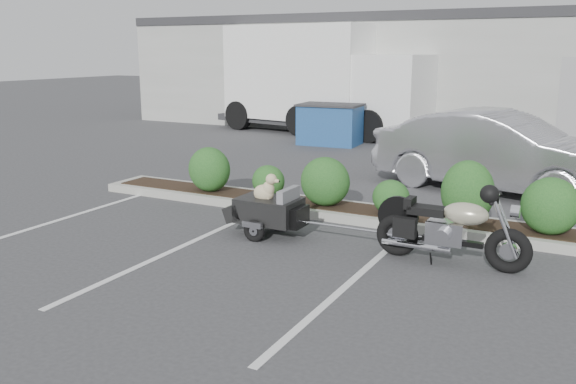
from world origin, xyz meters
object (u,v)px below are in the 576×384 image
at_px(pet_trailer, 268,209).
at_px(sedan, 499,152).
at_px(delivery_truck, 326,82).
at_px(motorcycle, 450,230).
at_px(dumpster, 330,124).

bearing_deg(pet_trailer, sedan, 61.34).
bearing_deg(delivery_truck, sedan, -35.79).
relative_size(pet_trailer, sedan, 0.33).
height_order(sedan, delivery_truck, delivery_truck).
relative_size(sedan, delivery_truck, 0.60).
height_order(motorcycle, dumpster, dumpster).
bearing_deg(dumpster, motorcycle, -61.73).
bearing_deg(motorcycle, pet_trailer, -179.98).
distance_m(sedan, delivery_truck, 9.57).
height_order(dumpster, delivery_truck, delivery_truck).
xyz_separation_m(motorcycle, dumpster, (-5.68, 8.95, 0.14)).
xyz_separation_m(pet_trailer, sedan, (2.62, 4.71, 0.39)).
xyz_separation_m(dumpster, delivery_truck, (-1.25, 2.48, 1.12)).
distance_m(motorcycle, dumpster, 10.60).
bearing_deg(sedan, motorcycle, -165.00).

